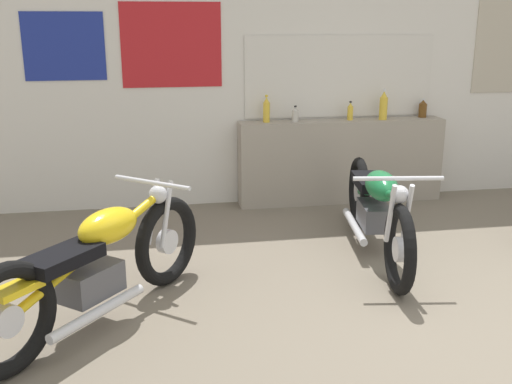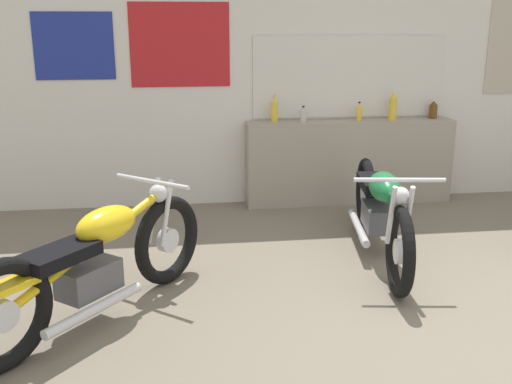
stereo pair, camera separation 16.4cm
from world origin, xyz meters
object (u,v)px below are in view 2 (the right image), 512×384
Objects in this scene: bottle_left_center at (303,115)px; bottle_center at (359,112)px; bottle_right_center at (393,107)px; bottle_rightmost at (433,110)px; motorcycle_green at (380,208)px; bottle_leftmost at (274,110)px; motorcycle_yellow at (96,262)px.

bottle_center is (0.59, 0.02, 0.01)m from bottle_left_center.
bottle_right_center is 0.48m from bottle_rightmost.
bottle_rightmost is (0.82, 0.05, 0.00)m from bottle_center.
motorcycle_green is (0.33, -1.48, -0.54)m from bottle_left_center.
bottle_rightmost is (0.48, 0.08, -0.05)m from bottle_right_center.
bottle_leftmost reaches higher than bottle_rightmost.
bottle_right_center is at bearing -2.02° from bottle_leftmost.
bottle_left_center is 0.59m from bottle_center.
bottle_right_center is at bearing -4.65° from bottle_center.
motorcycle_green is (-0.60, -1.47, -0.61)m from bottle_right_center.
bottle_right_center is (1.23, -0.04, 0.02)m from bottle_leftmost.
bottle_right_center is at bearing -0.60° from bottle_left_center.
motorcycle_yellow is (-1.52, -2.36, -0.60)m from bottle_leftmost.
bottle_rightmost is at bearing 55.08° from motorcycle_green.
bottle_center is at bearing -0.98° from bottle_leftmost.
bottle_right_center reaches higher than bottle_rightmost.
motorcycle_green is (-0.26, -1.50, -0.56)m from bottle_center.
bottle_leftmost is 2.87m from motorcycle_yellow.
motorcycle_green is (0.63, -1.51, -0.59)m from bottle_leftmost.
bottle_rightmost is at bearing 2.71° from bottle_left_center.
bottle_left_center reaches higher than motorcycle_yellow.
bottle_rightmost is at bearing 9.18° from bottle_right_center.
bottle_center is 3.40m from motorcycle_yellow.
bottle_right_center is 1.59× the size of bottle_rightmost.
motorcycle_yellow is (-2.75, -2.31, -0.62)m from bottle_right_center.
bottle_leftmost is 1.23m from bottle_right_center.
bottle_rightmost is (1.41, 0.07, 0.02)m from bottle_left_center.
bottle_rightmost reaches higher than motorcycle_yellow.
bottle_right_center is 3.65m from motorcycle_yellow.
bottle_center is 0.35m from bottle_right_center.
bottle_center reaches higher than bottle_left_center.
bottle_rightmost is at bearing 36.54° from motorcycle_yellow.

